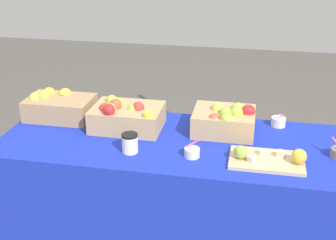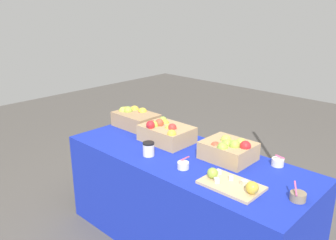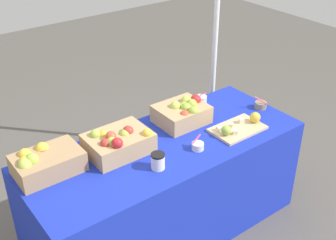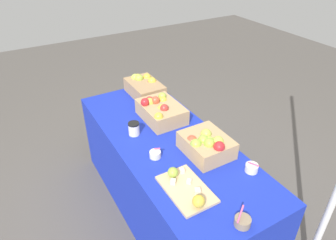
# 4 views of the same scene
# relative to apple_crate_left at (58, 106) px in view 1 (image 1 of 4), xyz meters

# --- Properties ---
(table) EXTENTS (1.90, 0.76, 0.74)m
(table) POSITION_rel_apple_crate_left_xyz_m (0.75, -0.18, -0.45)
(table) COLOR #192DB7
(table) RESTS_ON ground_plane
(apple_crate_left) EXTENTS (0.39, 0.26, 0.17)m
(apple_crate_left) POSITION_rel_apple_crate_left_xyz_m (0.00, 0.00, 0.00)
(apple_crate_left) COLOR tan
(apple_crate_left) RESTS_ON table
(apple_crate_middle) EXTENTS (0.40, 0.29, 0.18)m
(apple_crate_middle) POSITION_rel_apple_crate_left_xyz_m (0.45, -0.08, 0.00)
(apple_crate_middle) COLOR tan
(apple_crate_middle) RESTS_ON table
(apple_crate_right) EXTENTS (0.34, 0.29, 0.17)m
(apple_crate_right) POSITION_rel_apple_crate_left_xyz_m (1.02, -0.02, 0.00)
(apple_crate_right) COLOR tan
(apple_crate_right) RESTS_ON table
(cutting_board_front) EXTENTS (0.37, 0.24, 0.09)m
(cutting_board_front) POSITION_rel_apple_crate_left_xyz_m (1.26, -0.34, -0.05)
(cutting_board_front) COLOR #D1B284
(cutting_board_front) RESTS_ON table
(sample_bowl_near) EXTENTS (0.08, 0.09, 0.10)m
(sample_bowl_near) POSITION_rel_apple_crate_left_xyz_m (1.32, 0.13, -0.05)
(sample_bowl_near) COLOR silver
(sample_bowl_near) RESTS_ON table
(sample_bowl_mid) EXTENTS (0.08, 0.08, 0.10)m
(sample_bowl_mid) POSITION_rel_apple_crate_left_xyz_m (0.88, -0.35, -0.05)
(sample_bowl_mid) COLOR silver
(sample_bowl_mid) RESTS_ON table
(coffee_cup) EXTENTS (0.08, 0.08, 0.10)m
(coffee_cup) POSITION_rel_apple_crate_left_xyz_m (0.55, -0.36, -0.02)
(coffee_cup) COLOR silver
(coffee_cup) RESTS_ON table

